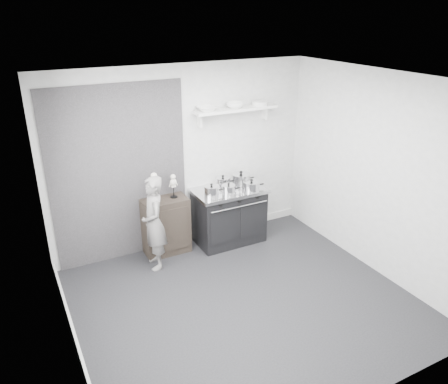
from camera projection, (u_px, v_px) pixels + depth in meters
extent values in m
plane|color=black|center=(243.00, 302.00, 5.43)|extent=(4.00, 4.00, 0.00)
cube|color=#B0B0AD|center=(183.00, 158.00, 6.38)|extent=(4.00, 0.02, 2.70)
cube|color=#B0B0AD|center=(360.00, 286.00, 3.44)|extent=(4.00, 0.02, 2.70)
cube|color=#B0B0AD|center=(59.00, 244.00, 4.06)|extent=(0.02, 3.60, 2.70)
cube|color=#B0B0AD|center=(376.00, 174.00, 5.76)|extent=(0.02, 3.60, 2.70)
cube|color=silver|center=(247.00, 81.00, 4.39)|extent=(4.00, 3.60, 0.02)
cube|color=black|center=(120.00, 176.00, 6.00)|extent=(1.90, 0.02, 2.50)
cube|color=silver|center=(242.00, 223.00, 7.29)|extent=(2.00, 0.03, 0.12)
cube|color=silver|center=(79.00, 351.00, 4.57)|extent=(0.03, 3.60, 0.12)
cube|color=silver|center=(236.00, 109.00, 6.36)|extent=(1.30, 0.26, 0.04)
cube|color=silver|center=(200.00, 120.00, 6.22)|extent=(0.03, 0.12, 0.20)
cube|color=silver|center=(265.00, 113.00, 6.69)|extent=(0.03, 0.12, 0.20)
cube|color=black|center=(229.00, 217.00, 6.74)|extent=(1.02, 0.61, 0.82)
cube|color=silver|center=(229.00, 191.00, 6.57)|extent=(1.08, 0.65, 0.05)
cube|color=black|center=(224.00, 227.00, 6.37)|extent=(0.43, 0.02, 0.53)
cube|color=black|center=(253.00, 220.00, 6.58)|extent=(0.43, 0.02, 0.53)
cylinder|color=silver|center=(240.00, 207.00, 6.34)|extent=(0.92, 0.02, 0.02)
cylinder|color=black|center=(221.00, 205.00, 6.19)|extent=(0.04, 0.03, 0.04)
cylinder|color=black|center=(239.00, 201.00, 6.32)|extent=(0.04, 0.03, 0.04)
cylinder|color=black|center=(257.00, 197.00, 6.45)|extent=(0.04, 0.03, 0.04)
cube|color=black|center=(166.00, 226.00, 6.42)|extent=(0.66, 0.38, 0.85)
imported|color=slate|center=(154.00, 223.00, 5.95)|extent=(0.38, 0.52, 1.34)
cylinder|color=silver|center=(212.00, 192.00, 6.28)|extent=(0.22, 0.22, 0.15)
cylinder|color=silver|center=(212.00, 186.00, 6.25)|extent=(0.22, 0.22, 0.02)
sphere|color=black|center=(211.00, 185.00, 6.24)|extent=(0.04, 0.04, 0.04)
cylinder|color=black|center=(221.00, 190.00, 6.35)|extent=(0.10, 0.02, 0.02)
cylinder|color=silver|center=(223.00, 183.00, 6.61)|extent=(0.22, 0.22, 0.14)
cylinder|color=silver|center=(223.00, 178.00, 6.58)|extent=(0.23, 0.23, 0.02)
sphere|color=black|center=(223.00, 176.00, 6.57)|extent=(0.04, 0.04, 0.04)
cylinder|color=black|center=(232.00, 181.00, 6.68)|extent=(0.10, 0.02, 0.02)
cylinder|color=silver|center=(241.00, 180.00, 6.69)|extent=(0.28, 0.28, 0.16)
cylinder|color=silver|center=(241.00, 174.00, 6.66)|extent=(0.29, 0.29, 0.02)
sphere|color=black|center=(241.00, 172.00, 6.64)|extent=(0.05, 0.05, 0.05)
cylinder|color=black|center=(251.00, 178.00, 6.77)|extent=(0.10, 0.02, 0.02)
cylinder|color=silver|center=(251.00, 186.00, 6.50)|extent=(0.25, 0.25, 0.12)
cylinder|color=silver|center=(251.00, 182.00, 6.48)|extent=(0.25, 0.25, 0.01)
sphere|color=black|center=(252.00, 180.00, 6.47)|extent=(0.04, 0.04, 0.04)
cylinder|color=black|center=(261.00, 184.00, 6.57)|extent=(0.10, 0.02, 0.02)
cylinder|color=silver|center=(229.00, 190.00, 6.38)|extent=(0.20, 0.20, 0.12)
cylinder|color=silver|center=(229.00, 186.00, 6.36)|extent=(0.20, 0.20, 0.01)
sphere|color=black|center=(229.00, 184.00, 6.35)|extent=(0.04, 0.04, 0.04)
cylinder|color=black|center=(237.00, 188.00, 6.44)|extent=(0.10, 0.02, 0.02)
imported|color=white|center=(207.00, 109.00, 6.13)|extent=(0.28, 0.28, 0.07)
imported|color=white|center=(235.00, 105.00, 6.33)|extent=(0.26, 0.26, 0.08)
cylinder|color=silver|center=(260.00, 103.00, 6.51)|extent=(0.24, 0.24, 0.06)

